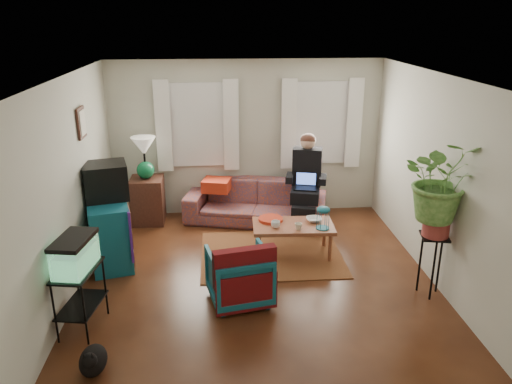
{
  "coord_description": "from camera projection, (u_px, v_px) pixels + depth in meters",
  "views": [
    {
      "loc": [
        -0.48,
        -5.65,
        3.27
      ],
      "look_at": [
        0.0,
        0.4,
        1.1
      ],
      "focal_mm": 35.0,
      "sensor_mm": 36.0,
      "label": 1
    }
  ],
  "objects": [
    {
      "name": "floor",
      "position": [
        258.0,
        282.0,
        6.44
      ],
      "size": [
        4.5,
        5.0,
        0.01
      ],
      "primitive_type": "cube",
      "color": "#4F2B14",
      "rests_on": "ground"
    },
    {
      "name": "ceiling",
      "position": [
        259.0,
        78.0,
        5.56
      ],
      "size": [
        4.5,
        5.0,
        0.01
      ],
      "primitive_type": "cube",
      "color": "white",
      "rests_on": "wall_back"
    },
    {
      "name": "wall_back",
      "position": [
        246.0,
        139.0,
        8.35
      ],
      "size": [
        4.5,
        0.01,
        2.6
      ],
      "primitive_type": "cube",
      "color": "silver",
      "rests_on": "floor"
    },
    {
      "name": "wall_front",
      "position": [
        287.0,
        299.0,
        3.66
      ],
      "size": [
        4.5,
        0.01,
        2.6
      ],
      "primitive_type": "cube",
      "color": "silver",
      "rests_on": "floor"
    },
    {
      "name": "wall_left",
      "position": [
        67.0,
        192.0,
        5.84
      ],
      "size": [
        0.01,
        5.0,
        2.6
      ],
      "primitive_type": "cube",
      "color": "silver",
      "rests_on": "floor"
    },
    {
      "name": "wall_right",
      "position": [
        440.0,
        183.0,
        6.17
      ],
      "size": [
        0.01,
        5.0,
        2.6
      ],
      "primitive_type": "cube",
      "color": "silver",
      "rests_on": "floor"
    },
    {
      "name": "window_left",
      "position": [
        198.0,
        125.0,
        8.19
      ],
      "size": [
        1.08,
        0.04,
        1.38
      ],
      "primitive_type": "cube",
      "color": "white",
      "rests_on": "wall_back"
    },
    {
      "name": "window_right",
      "position": [
        321.0,
        123.0,
        8.34
      ],
      "size": [
        1.08,
        0.04,
        1.38
      ],
      "primitive_type": "cube",
      "color": "white",
      "rests_on": "wall_back"
    },
    {
      "name": "curtains_left",
      "position": [
        197.0,
        126.0,
        8.11
      ],
      "size": [
        1.36,
        0.06,
        1.5
      ],
      "primitive_type": "cube",
      "color": "white",
      "rests_on": "wall_back"
    },
    {
      "name": "curtains_right",
      "position": [
        322.0,
        124.0,
        8.26
      ],
      "size": [
        1.36,
        0.06,
        1.5
      ],
      "primitive_type": "cube",
      "color": "white",
      "rests_on": "wall_back"
    },
    {
      "name": "picture_frame",
      "position": [
        82.0,
        123.0,
        6.42
      ],
      "size": [
        0.04,
        0.32,
        0.4
      ],
      "primitive_type": "cube",
      "color": "#3D2616",
      "rests_on": "wall_left"
    },
    {
      "name": "area_rug",
      "position": [
        271.0,
        254.0,
        7.19
      ],
      "size": [
        2.0,
        1.6,
        0.01
      ],
      "primitive_type": "cube",
      "rotation": [
        0.0,
        0.0,
        0.0
      ],
      "color": "brown",
      "rests_on": "floor"
    },
    {
      "name": "sofa",
      "position": [
        256.0,
        195.0,
        8.22
      ],
      "size": [
        2.43,
        1.42,
        0.89
      ],
      "primitive_type": "imported",
      "rotation": [
        0.0,
        0.0,
        -0.24
      ],
      "color": "brown",
      "rests_on": "floor"
    },
    {
      "name": "seated_person",
      "position": [
        306.0,
        185.0,
        8.02
      ],
      "size": [
        0.72,
        0.82,
        1.36
      ],
      "primitive_type": null,
      "rotation": [
        0.0,
        0.0,
        -0.24
      ],
      "color": "black",
      "rests_on": "sofa"
    },
    {
      "name": "side_table",
      "position": [
        148.0,
        200.0,
        8.2
      ],
      "size": [
        0.52,
        0.52,
        0.76
      ],
      "primitive_type": "cube",
      "rotation": [
        0.0,
        0.0,
        0.0
      ],
      "color": "#3D2817",
      "rests_on": "floor"
    },
    {
      "name": "table_lamp",
      "position": [
        145.0,
        159.0,
        7.96
      ],
      "size": [
        0.39,
        0.39,
        0.69
      ],
      "primitive_type": null,
      "rotation": [
        0.0,
        0.0,
        0.0
      ],
      "color": "white",
      "rests_on": "side_table"
    },
    {
      "name": "dresser",
      "position": [
        110.0,
        231.0,
        6.85
      ],
      "size": [
        0.74,
        1.1,
        0.91
      ],
      "primitive_type": "cube",
      "rotation": [
        0.0,
        0.0,
        0.25
      ],
      "color": "#136E73",
      "rests_on": "floor"
    },
    {
      "name": "crt_tv",
      "position": [
        106.0,
        181.0,
        6.71
      ],
      "size": [
        0.66,
        0.63,
        0.49
      ],
      "primitive_type": "cube",
      "rotation": [
        0.0,
        0.0,
        0.25
      ],
      "color": "black",
      "rests_on": "dresser"
    },
    {
      "name": "aquarium_stand",
      "position": [
        81.0,
        299.0,
        5.4
      ],
      "size": [
        0.46,
        0.69,
        0.72
      ],
      "primitive_type": "cube",
      "rotation": [
        0.0,
        0.0,
        -0.17
      ],
      "color": "black",
      "rests_on": "floor"
    },
    {
      "name": "aquarium",
      "position": [
        75.0,
        254.0,
        5.21
      ],
      "size": [
        0.41,
        0.63,
        0.38
      ],
      "primitive_type": "cube",
      "rotation": [
        0.0,
        0.0,
        -0.17
      ],
      "color": "#7FD899",
      "rests_on": "aquarium_stand"
    },
    {
      "name": "black_cat",
      "position": [
        93.0,
        358.0,
        4.77
      ],
      "size": [
        0.29,
        0.41,
        0.34
      ],
      "primitive_type": "ellipsoid",
      "rotation": [
        0.0,
        0.0,
        0.07
      ],
      "color": "black",
      "rests_on": "floor"
    },
    {
      "name": "armchair",
      "position": [
        239.0,
        273.0,
        5.93
      ],
      "size": [
        0.82,
        0.79,
        0.72
      ],
      "primitive_type": "imported",
      "rotation": [
        0.0,
        0.0,
        3.35
      ],
      "color": "#126F71",
      "rests_on": "floor"
    },
    {
      "name": "serape_throw",
      "position": [
        245.0,
        273.0,
        5.63
      ],
      "size": [
        0.74,
        0.31,
        0.59
      ],
      "primitive_type": "cube",
      "rotation": [
        0.0,
        0.0,
        0.21
      ],
      "color": "#9E0A0A",
      "rests_on": "armchair"
    },
    {
      "name": "coffee_table",
      "position": [
        293.0,
        239.0,
        7.12
      ],
      "size": [
        1.16,
        0.66,
        0.47
      ],
      "primitive_type": "cube",
      "rotation": [
        0.0,
        0.0,
        -0.04
      ],
      "color": "brown",
      "rests_on": "floor"
    },
    {
      "name": "cup_a",
      "position": [
        276.0,
        224.0,
        6.91
      ],
      "size": [
        0.13,
        0.13,
        0.1
      ],
      "primitive_type": "imported",
      "rotation": [
        0.0,
        0.0,
        -0.04
      ],
      "color": "white",
      "rests_on": "coffee_table"
    },
    {
      "name": "cup_b",
      "position": [
        298.0,
        227.0,
        6.85
      ],
      "size": [
        0.11,
        0.11,
        0.1
      ],
      "primitive_type": "imported",
      "rotation": [
        0.0,
        0.0,
        -0.04
      ],
      "color": "beige",
      "rests_on": "coffee_table"
    },
    {
      "name": "bowl",
      "position": [
        314.0,
        219.0,
        7.14
      ],
      "size": [
        0.23,
        0.23,
        0.06
      ],
      "primitive_type": "imported",
      "rotation": [
        0.0,
        0.0,
        -0.04
      ],
      "color": "white",
      "rests_on": "coffee_table"
    },
    {
      "name": "snack_tray",
      "position": [
        271.0,
        219.0,
        7.16
      ],
      "size": [
        0.36,
        0.36,
        0.04
      ],
      "primitive_type": "cylinder",
      "rotation": [
        0.0,
        0.0,
        -0.04
      ],
      "color": "#B21414",
      "rests_on": "coffee_table"
    },
    {
      "name": "birdcage",
      "position": [
        323.0,
        217.0,
        6.85
      ],
      "size": [
        0.19,
        0.19,
        0.33
      ],
      "primitive_type": null,
      "rotation": [
        0.0,
        0.0,
        -0.04
      ],
      "color": "#115B6B",
      "rests_on": "coffee_table"
    },
    {
      "name": "plant_stand",
      "position": [
        431.0,
        265.0,
        6.06
      ],
      "size": [
        0.39,
        0.39,
        0.79
      ],
      "primitive_type": "cube",
      "rotation": [
        0.0,
        0.0,
        -0.2
      ],
      "color": "black",
      "rests_on": "floor"
    },
    {
      "name": "potted_plant",
      "position": [
        440.0,
        192.0,
        5.74
      ],
      "size": [
        1.04,
        0.94,
        1.0
      ],
      "primitive_type": "imported",
      "rotation": [
        0.0,
        0.0,
        -0.2
      ],
      "color": "#599947",
      "rests_on": "plant_stand"
    }
  ]
}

